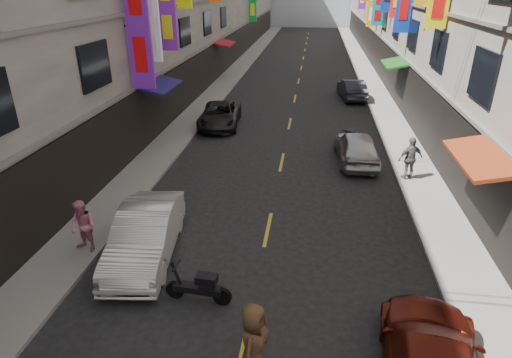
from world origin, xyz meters
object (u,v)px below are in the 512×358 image
(car_left_mid, at_px, (145,235))
(car_right_mid, at_px, (356,147))
(scooter_far_right, at_px, (349,139))
(car_right_far, at_px, (352,89))
(scooter_crossing, at_px, (199,287))
(car_left_far, at_px, (220,115))
(pedestrian_lfar, at_px, (83,227))
(pedestrian_rfar, at_px, (410,158))
(pedestrian_crossing, at_px, (253,344))

(car_left_mid, height_order, car_right_mid, car_left_mid)
(scooter_far_right, xyz_separation_m, car_right_far, (0.79, 10.12, 0.25))
(car_right_mid, bearing_deg, scooter_far_right, -87.77)
(scooter_crossing, relative_size, scooter_far_right, 1.04)
(car_left_far, distance_m, car_right_far, 10.95)
(car_right_mid, distance_m, car_right_far, 11.99)
(car_left_mid, bearing_deg, car_left_far, 84.97)
(car_left_far, height_order, car_right_mid, car_right_mid)
(car_left_mid, relative_size, pedestrian_lfar, 2.77)
(car_left_far, relative_size, pedestrian_rfar, 2.56)
(scooter_crossing, xyz_separation_m, pedestrian_lfar, (-4.00, 1.66, 0.52))
(car_left_far, bearing_deg, pedestrian_lfar, -100.63)
(scooter_far_right, bearing_deg, pedestrian_rfar, 140.24)
(car_left_mid, bearing_deg, scooter_far_right, 49.99)
(car_right_mid, xyz_separation_m, car_right_far, (0.60, 11.98, -0.04))
(car_right_mid, height_order, car_right_far, car_right_mid)
(car_left_mid, height_order, car_left_far, car_left_mid)
(car_right_mid, height_order, pedestrian_lfar, pedestrian_lfar)
(scooter_far_right, relative_size, car_left_mid, 0.37)
(car_right_far, distance_m, pedestrian_rfar, 13.93)
(car_left_far, relative_size, pedestrian_crossing, 2.46)
(scooter_far_right, distance_m, car_right_far, 10.16)
(pedestrian_lfar, xyz_separation_m, pedestrian_rfar, (10.83, 6.80, 0.07))
(scooter_far_right, distance_m, pedestrian_lfar, 13.62)
(pedestrian_crossing, bearing_deg, pedestrian_lfar, 66.24)
(scooter_crossing, distance_m, pedestrian_rfar, 10.89)
(pedestrian_crossing, bearing_deg, car_right_mid, -3.65)
(car_left_far, height_order, pedestrian_rfar, pedestrian_rfar)
(car_left_far, bearing_deg, scooter_far_right, -24.71)
(car_right_mid, bearing_deg, pedestrian_rfar, 133.53)
(car_right_mid, bearing_deg, scooter_crossing, 61.50)
(car_left_mid, distance_m, pedestrian_crossing, 5.52)
(pedestrian_crossing, bearing_deg, car_right_far, 1.59)
(scooter_crossing, bearing_deg, pedestrian_lfar, 71.72)
(car_left_mid, height_order, pedestrian_lfar, pedestrian_lfar)
(scooter_far_right, bearing_deg, car_right_mid, 115.39)
(scooter_far_right, height_order, car_left_mid, car_left_mid)
(car_right_mid, relative_size, pedestrian_lfar, 2.55)
(scooter_far_right, distance_m, pedestrian_rfar, 4.38)
(scooter_crossing, distance_m, car_left_far, 15.07)
(car_right_far, bearing_deg, car_left_far, 35.62)
(pedestrian_rfar, bearing_deg, pedestrian_crossing, 43.62)
(car_left_far, distance_m, pedestrian_lfar, 13.26)
(car_left_far, distance_m, pedestrian_crossing, 17.58)
(scooter_crossing, distance_m, pedestrian_crossing, 2.84)
(car_left_far, height_order, car_right_far, car_right_far)
(pedestrian_lfar, bearing_deg, scooter_crossing, -3.20)
(scooter_far_right, distance_m, car_left_mid, 12.40)
(car_right_far, xyz_separation_m, pedestrian_crossing, (-3.66, -24.51, 0.26))
(car_right_mid, bearing_deg, pedestrian_lfar, 40.99)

